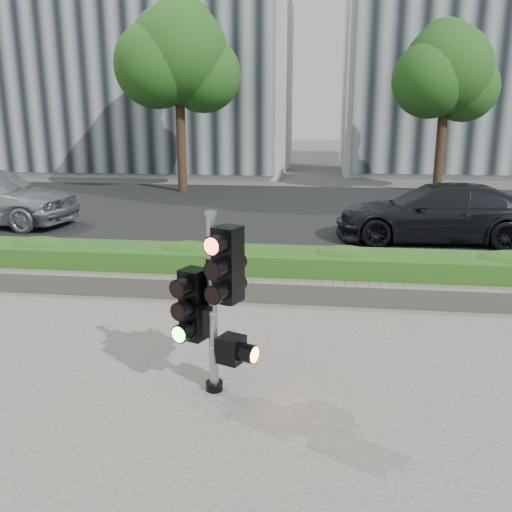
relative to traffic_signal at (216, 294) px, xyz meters
name	(u,v)px	position (x,y,z in m)	size (l,w,h in m)	color
ground	(234,349)	(-0.02, 1.13, -1.15)	(120.00, 120.00, 0.00)	#51514C
sidewalk	(186,467)	(-0.02, -1.37, -1.14)	(16.00, 11.00, 0.03)	#9E9389
road	(287,214)	(-0.02, 11.13, -1.14)	(60.00, 13.00, 0.02)	black
curb	(261,276)	(-0.02, 4.28, -1.09)	(60.00, 0.25, 0.12)	gray
stone_wall	(253,290)	(-0.02, 3.03, -0.95)	(12.00, 0.32, 0.34)	gray
hedge	(257,269)	(-0.02, 3.68, -0.78)	(12.00, 1.00, 0.68)	#4B912C
building_left	(136,25)	(-9.02, 24.13, 6.35)	(16.00, 9.00, 15.00)	#B7B7B2
tree_left	(178,58)	(-4.53, 15.69, 3.89)	(4.61, 4.03, 7.34)	black
tree_right	(446,73)	(5.47, 16.68, 3.33)	(4.10, 3.58, 6.53)	black
traffic_signal	(216,294)	(0.00, 0.00, 0.00)	(0.75, 0.63, 2.03)	black
car_dark	(436,213)	(3.79, 7.91, -0.44)	(1.94, 4.77, 1.38)	black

